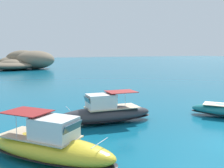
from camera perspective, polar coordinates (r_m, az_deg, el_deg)
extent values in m
ellipsoid|color=#756651|center=(88.56, -18.49, 5.03)|extent=(14.34, 14.64, 5.73)
ellipsoid|color=#756651|center=(84.31, -20.65, 3.75)|extent=(17.74, 18.67, 2.51)
ellipsoid|color=#756651|center=(85.79, -16.09, 5.02)|extent=(16.57, 16.62, 5.60)
ellipsoid|color=#756651|center=(89.39, -20.35, 4.35)|extent=(13.13, 13.13, 3.80)
ellipsoid|color=#756651|center=(83.02, -20.64, 3.91)|extent=(9.51, 9.63, 3.10)
ellipsoid|color=#2D2D33|center=(21.15, -1.40, -6.58)|extent=(7.83, 3.11, 1.30)
ellipsoid|color=black|center=(21.22, -1.39, -7.35)|extent=(7.99, 3.17, 0.16)
cube|color=#C6B793|center=(21.21, 0.06, -5.01)|extent=(4.38, 2.39, 0.06)
cube|color=silver|center=(20.79, -2.40, -3.68)|extent=(2.30, 1.83, 1.07)
cube|color=#2D4756|center=(20.46, -5.30, -3.58)|extent=(0.41, 1.51, 0.57)
cylinder|color=silver|center=(20.21, -9.41, -5.20)|extent=(0.21, 1.60, 0.04)
cube|color=maroon|center=(21.27, 1.98, -1.63)|extent=(2.47, 2.02, 0.04)
cylinder|color=silver|center=(20.65, 2.84, -3.63)|extent=(0.03, 0.03, 1.22)
cylinder|color=silver|center=(22.10, 1.17, -2.90)|extent=(0.03, 0.03, 1.22)
ellipsoid|color=yellow|center=(14.58, -13.45, -13.19)|extent=(6.54, 7.54, 1.31)
ellipsoid|color=black|center=(14.69, -13.41, -14.28)|extent=(6.67, 7.69, 0.16)
cube|color=#C6B793|center=(14.75, -15.30, -10.72)|extent=(4.15, 4.57, 0.06)
cube|color=silver|center=(14.00, -12.33, -9.16)|extent=(2.60, 2.70, 1.08)
cube|color=#2D4756|center=(13.34, -8.55, -9.41)|extent=(1.35, 1.12, 0.58)
cylinder|color=silver|center=(12.75, -2.66, -12.49)|extent=(1.31, 1.02, 0.04)
cube|color=maroon|center=(14.93, -17.72, -5.67)|extent=(2.85, 2.94, 0.04)
cylinder|color=silver|center=(15.66, -15.60, -7.32)|extent=(0.03, 0.03, 1.24)
cylinder|color=silver|center=(14.52, -19.83, -8.64)|extent=(0.03, 0.03, 1.24)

